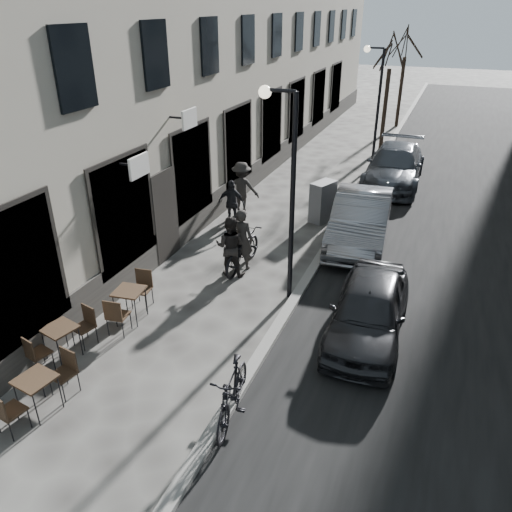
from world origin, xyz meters
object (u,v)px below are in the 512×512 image
Objects in this scene: car_near at (369,309)px; bistro_set_b at (62,339)px; utility_cabinet at (323,201)px; car_far at (394,166)px; bistro_set_a at (38,391)px; bistro_set_c at (130,302)px; tree_far at (407,42)px; pedestrian_far at (231,203)px; streetlamp_far at (375,95)px; bicycle at (242,250)px; tree_near at (391,51)px; streetlamp_near at (286,176)px; pedestrian_mid at (242,188)px; moped at (232,393)px; car_mid at (361,219)px; pedestrian_near at (230,246)px.

bistro_set_b is at bearing -153.15° from car_near.
car_far is (1.72, 4.79, 0.08)m from utility_cabinet.
bistro_set_a is 0.97× the size of bistro_set_c.
tree_far is at bearing 109.66° from utility_cabinet.
pedestrian_far is 0.30× the size of car_far.
utility_cabinet is at bearing -92.89° from streetlamp_far.
car_far is (2.91, 8.94, 0.23)m from bicycle.
bistro_set_c is 0.41× the size of car_near.
tree_far reaches higher than bistro_set_c.
tree_near is 6.52m from car_far.
bistro_set_a is at bearing -116.99° from streetlamp_near.
streetlamp_near is 3.73× the size of utility_cabinet.
bistro_set_c is 1.03× the size of pedestrian_far.
pedestrian_mid is at bearing 101.42° from bistro_set_a.
utility_cabinet is 9.48m from moped.
pedestrian_far reaches higher than car_near.
streetlamp_near is at bearing -111.58° from car_mid.
tree_near reaches higher than pedestrian_mid.
tree_far is 26.93m from bistro_set_a.
bistro_set_a reaches higher than bistro_set_b.
streetlamp_near reaches higher than pedestrian_near.
pedestrian_far reaches higher than utility_cabinet.
pedestrian_near is at bearing 73.52° from bicycle.
bistro_set_c is at bearing -166.74° from car_near.
bistro_set_b is at bearing -100.48° from tree_near.
utility_cabinet is 2.83m from pedestrian_mid.
pedestrian_mid reaches higher than bistro_set_c.
car_far is at bearing 82.14° from streetlamp_near.
pedestrian_mid reaches higher than bistro_set_a.
bistro_set_a is at bearing 71.16° from pedestrian_near.
utility_cabinet is at bearing -91.51° from tree_far.
pedestrian_mid is at bearing -79.54° from pedestrian_near.
streetlamp_near is 5.72m from utility_cabinet.
streetlamp_near is 3.30× the size of bistro_set_b.
bistro_set_a is 6.10m from pedestrian_near.
pedestrian_near is 0.43× the size of car_near.
car_mid is 8.20m from moped.
bistro_set_b is 0.40× the size of car_near.
bistro_set_b is 1.79m from bistro_set_c.
car_near reaches higher than moped.
car_mid is at bearing -18.74° from utility_cabinet.
tree_near reaches higher than car_mid.
moped is at bearing 105.95° from pedestrian_near.
tree_near is (0.07, 15.00, 1.50)m from streetlamp_near.
bicycle is at bearing 103.40° from moped.
bistro_set_c is 4.00m from moped.
bistro_set_a is at bearing -96.14° from tree_far.
pedestrian_mid is at bearing 90.45° from pedestrian_far.
pedestrian_near is (1.76, 4.59, 0.39)m from bistro_set_b.
pedestrian_near is 5.33m from moped.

